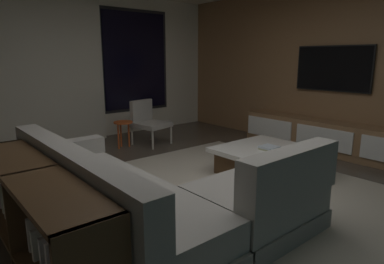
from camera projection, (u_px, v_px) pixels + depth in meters
floor at (208, 201)px, 3.65m from camera, size 9.20×9.20×0.00m
back_wall_with_window at (69, 68)px, 6.02m from camera, size 6.60×0.30×2.70m
media_wall at (352, 69)px, 5.29m from camera, size 0.12×7.80×2.70m
area_rug at (237, 195)px, 3.80m from camera, size 3.20×3.80×0.01m
sectional_couch at (150, 200)px, 2.97m from camera, size 1.98×2.50×0.82m
coffee_table at (268, 161)px, 4.42m from camera, size 1.16×1.16×0.36m
book_stack_on_coffee_table at (270, 148)px, 4.35m from camera, size 0.25×0.22×0.05m
accent_chair_near_window at (148, 120)px, 6.00m from camera, size 0.65×0.67×0.78m
side_stool at (123, 126)px, 5.73m from camera, size 0.32×0.32×0.46m
media_console at (333, 139)px, 5.38m from camera, size 0.46×3.10×0.52m
mounted_tv at (333, 68)px, 5.41m from camera, size 0.05×1.26×0.72m
console_table_behind_couch at (35, 213)px, 2.47m from camera, size 0.40×2.10×0.74m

